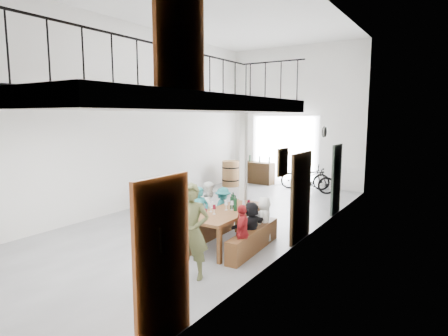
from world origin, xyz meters
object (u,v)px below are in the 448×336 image
Objects in this scene: oak_barrel at (231,174)px; bicycle_near at (305,177)px; bench_inner at (203,229)px; host_standing at (192,231)px; side_bench at (165,194)px; serving_counter at (255,172)px; tasting_table at (229,214)px.

oak_barrel is 0.55× the size of bicycle_near.
host_standing is at bearing -60.47° from bench_inner.
bicycle_near is at bearing 76.57° from host_standing.
side_bench is at bearing 127.93° from bicycle_near.
bench_inner is 1.32× the size of host_standing.
bench_inner is 7.55m from serving_counter.
oak_barrel is at bearing 115.38° from bench_inner.
serving_counter is (0.92, 4.61, 0.21)m from side_bench.
tasting_table is at bearing -1.77° from bench_inner.
oak_barrel is 1.27m from serving_counter.
oak_barrel is 8.63m from host_standing.
side_bench is at bearing -97.37° from oak_barrel.
oak_barrel is at bearing 93.14° from bicycle_near.
serving_counter is 0.91× the size of bicycle_near.
bench_inner reaches higher than side_bench.
tasting_table is at bearing 78.75° from host_standing.
tasting_table is 6.99m from bicycle_near.
serving_counter is at bearing 114.69° from tasting_table.
bicycle_near is at bearing 54.00° from side_bench.
oak_barrel is (-2.91, 5.96, 0.26)m from bench_inner.
tasting_table is 6.99m from oak_barrel.
host_standing is (1.00, -1.72, 0.58)m from bench_inner.
oak_barrel is at bearing 95.88° from host_standing.
bench_inner is 2.16× the size of oak_barrel.
oak_barrel is at bearing 82.63° from side_bench.
host_standing is (0.30, -1.71, 0.13)m from tasting_table.
host_standing is 8.73m from bicycle_near.
bicycle_near is at bearing 90.71° from bench_inner.
oak_barrel is at bearing -106.64° from serving_counter.
bicycle_near is at bearing 19.20° from oak_barrel.
tasting_table is 7.82m from serving_counter.
bench_inner is 1.31× the size of side_bench.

